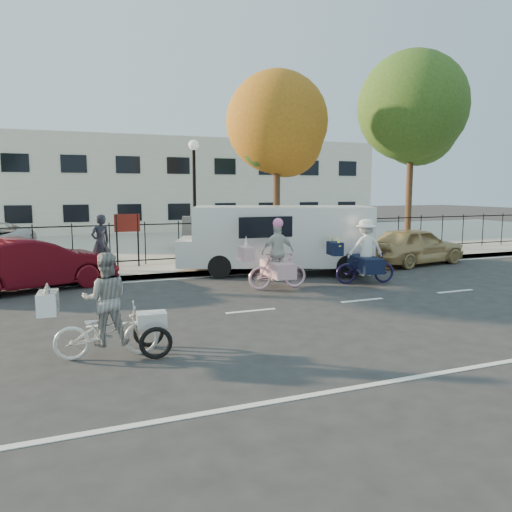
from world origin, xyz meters
name	(u,v)px	position (x,y,z in m)	size (l,w,h in m)	color
ground	(251,311)	(0.00, 0.00, 0.00)	(120.00, 120.00, 0.00)	#333334
road_markings	(251,311)	(0.00, 0.00, 0.01)	(60.00, 9.52, 0.01)	silver
curb	(195,274)	(0.00, 5.05, 0.07)	(60.00, 0.10, 0.15)	#A8A399
sidewalk	(187,269)	(0.00, 6.10, 0.07)	(60.00, 2.20, 0.15)	#A8A399
parking_lot	(144,243)	(0.00, 15.00, 0.07)	(60.00, 15.60, 0.15)	#A8A399
iron_fence	(179,242)	(0.00, 7.20, 0.90)	(58.00, 0.06, 1.50)	black
building	(119,186)	(0.00, 25.00, 3.00)	(34.00, 10.00, 6.00)	silver
lamppost	(194,180)	(0.50, 6.80, 3.11)	(0.36, 0.36, 4.33)	black
street_sign	(127,230)	(-1.85, 6.80, 1.42)	(0.85, 0.06, 1.80)	black
zebra_trike	(107,317)	(-3.36, -2.04, 0.68)	(2.06, 0.85, 1.76)	silver
unicorn_bike	(277,263)	(1.60, 2.15, 0.74)	(1.97, 1.37, 1.99)	#EDB4C9
bull_bike	(364,258)	(4.35, 1.95, 0.76)	(2.10, 1.46, 1.91)	#161036
white_van	(279,237)	(2.72, 4.50, 1.23)	(6.78, 4.02, 2.22)	white
red_sedan	(32,264)	(-4.73, 4.50, 0.73)	(1.54, 4.40, 1.45)	#520912
gold_sedan	(415,246)	(8.24, 4.46, 0.70)	(1.65, 4.10, 1.40)	tan
pedestrian	(101,242)	(-2.76, 6.43, 1.06)	(0.66, 0.44, 1.82)	black
lot_car_c	(201,234)	(1.62, 10.08, 0.88)	(1.56, 4.46, 1.47)	#474A4E
lot_car_d	(227,231)	(3.26, 11.46, 0.84)	(1.62, 4.03, 1.37)	#A3A6AB
tree_mid	(280,128)	(4.44, 8.26, 5.22)	(4.07, 4.07, 7.46)	#442D1D
tree_east	(414,112)	(10.69, 7.83, 6.11)	(4.76, 4.76, 8.72)	#442D1D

